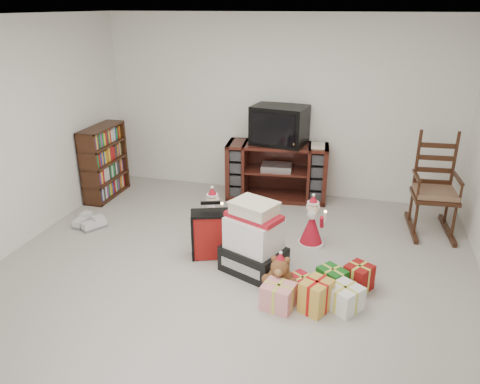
% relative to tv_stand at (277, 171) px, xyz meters
% --- Properties ---
extents(room, '(5.01, 5.01, 2.51)m').
position_rel_tv_stand_xyz_m(room, '(-0.05, -2.22, 0.85)').
color(room, '#B4AFA5').
rests_on(room, ground).
extents(tv_stand, '(1.44, 0.64, 0.80)m').
position_rel_tv_stand_xyz_m(tv_stand, '(0.00, 0.00, 0.00)').
color(tv_stand, '#421A12').
rests_on(tv_stand, floor).
extents(bookshelf, '(0.28, 0.84, 1.02)m').
position_rel_tv_stand_xyz_m(bookshelf, '(-2.38, -0.56, 0.09)').
color(bookshelf, '#3C1E10').
rests_on(bookshelf, floor).
extents(rocking_chair, '(0.57, 0.87, 1.25)m').
position_rel_tv_stand_xyz_m(rocking_chair, '(2.02, -0.49, 0.03)').
color(rocking_chair, '#3C1E10').
rests_on(rocking_chair, floor).
extents(gift_pile, '(0.73, 0.64, 0.76)m').
position_rel_tv_stand_xyz_m(gift_pile, '(0.16, -2.02, -0.07)').
color(gift_pile, black).
rests_on(gift_pile, floor).
extents(red_suitcase, '(0.45, 0.34, 0.62)m').
position_rel_tv_stand_xyz_m(red_suitcase, '(-0.36, -1.84, -0.13)').
color(red_suitcase, maroon).
rests_on(red_suitcase, floor).
extents(stocking, '(0.25, 0.11, 0.54)m').
position_rel_tv_stand_xyz_m(stocking, '(0.06, -1.86, -0.13)').
color(stocking, '#0B6513').
rests_on(stocking, floor).
extents(teddy_bear, '(0.27, 0.23, 0.39)m').
position_rel_tv_stand_xyz_m(teddy_bear, '(0.50, -2.35, -0.23)').
color(teddy_bear, brown).
rests_on(teddy_bear, floor).
extents(santa_figurine, '(0.30, 0.29, 0.62)m').
position_rel_tv_stand_xyz_m(santa_figurine, '(0.66, -1.30, -0.16)').
color(santa_figurine, '#AB1223').
rests_on(santa_figurine, floor).
extents(mrs_claus_figurine, '(0.31, 0.29, 0.63)m').
position_rel_tv_stand_xyz_m(mrs_claus_figurine, '(-0.49, -1.40, -0.16)').
color(mrs_claus_figurine, '#AB1223').
rests_on(mrs_claus_figurine, floor).
extents(sneaker_pair, '(0.41, 0.32, 0.11)m').
position_rel_tv_stand_xyz_m(sneaker_pair, '(-2.07, -1.56, -0.35)').
color(sneaker_pair, silver).
rests_on(sneaker_pair, floor).
extents(gift_cluster, '(0.71, 0.99, 0.24)m').
position_rel_tv_stand_xyz_m(gift_cluster, '(0.90, -2.34, -0.28)').
color(gift_cluster, '#AB1320').
rests_on(gift_cluster, floor).
extents(crt_television, '(0.78, 0.62, 0.53)m').
position_rel_tv_stand_xyz_m(crt_television, '(0.01, 0.02, 0.66)').
color(crt_television, black).
rests_on(crt_television, tv_stand).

